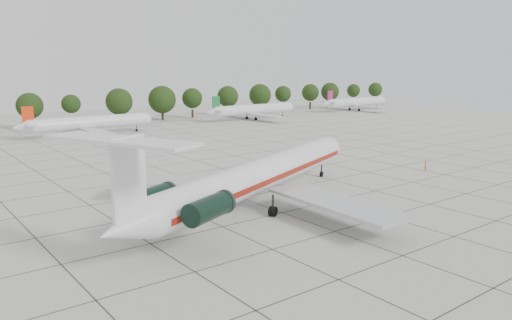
# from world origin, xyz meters

# --- Properties ---
(ground) EXTENTS (260.00, 260.00, 0.00)m
(ground) POSITION_xyz_m (0.00, 0.00, 0.00)
(ground) COLOR beige
(ground) RESTS_ON ground
(apron_joints) EXTENTS (170.00, 170.00, 0.02)m
(apron_joints) POSITION_xyz_m (0.00, 15.00, 0.01)
(apron_joints) COLOR #383838
(apron_joints) RESTS_ON ground
(main_airliner) EXTENTS (44.74, 33.71, 10.90)m
(main_airliner) POSITION_xyz_m (-10.09, -5.43, 3.85)
(main_airliner) COLOR silver
(main_airliner) RESTS_ON ground
(ground_crew) EXTENTS (0.68, 0.58, 1.57)m
(ground_crew) POSITION_xyz_m (23.68, -4.81, 0.78)
(ground_crew) COLOR orange
(ground_crew) RESTS_ON ground
(bg_airliner_c) EXTENTS (28.24, 27.20, 7.40)m
(bg_airliner_c) POSITION_xyz_m (-3.52, 65.63, 2.91)
(bg_airliner_c) COLOR silver
(bg_airliner_c) RESTS_ON ground
(bg_airliner_d) EXTENTS (28.24, 27.20, 7.40)m
(bg_airliner_d) POSITION_xyz_m (47.03, 69.71, 2.91)
(bg_airliner_d) COLOR silver
(bg_airliner_d) RESTS_ON ground
(bg_airliner_e) EXTENTS (28.24, 27.20, 7.40)m
(bg_airliner_e) POSITION_xyz_m (93.91, 70.97, 2.91)
(bg_airliner_e) COLOR silver
(bg_airliner_e) RESTS_ON ground
(tree_line) EXTENTS (249.86, 8.44, 10.22)m
(tree_line) POSITION_xyz_m (-11.68, 85.00, 5.98)
(tree_line) COLOR #332114
(tree_line) RESTS_ON ground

